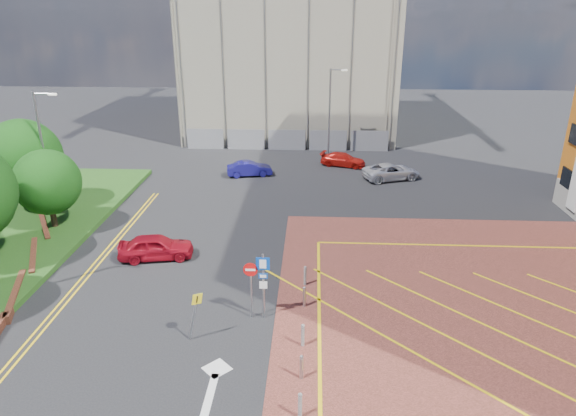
# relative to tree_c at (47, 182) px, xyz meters

# --- Properties ---
(ground) EXTENTS (140.00, 140.00, 0.00)m
(ground) POSITION_rel_tree_c_xyz_m (13.50, -10.00, -3.19)
(ground) COLOR black
(ground) RESTS_ON ground
(retaining_wall) EXTENTS (6.06, 20.33, 0.40)m
(retaining_wall) POSITION_rel_tree_c_xyz_m (1.70, -8.00, -2.99)
(retaining_wall) COLOR brown
(retaining_wall) RESTS_ON ground
(tree_c) EXTENTS (4.00, 4.00, 4.90)m
(tree_c) POSITION_rel_tree_c_xyz_m (0.00, 0.00, 0.00)
(tree_c) COLOR #3D2B1C
(tree_c) RESTS_ON grass_bed
(tree_d) EXTENTS (5.00, 5.00, 6.08)m
(tree_d) POSITION_rel_tree_c_xyz_m (-3.00, 3.00, 0.68)
(tree_d) COLOR #3D2B1C
(tree_d) RESTS_ON grass_bed
(lamp_left_far) EXTENTS (1.53, 0.16, 8.00)m
(lamp_left_far) POSITION_rel_tree_c_xyz_m (-0.92, 2.00, 1.47)
(lamp_left_far) COLOR #9EA0A8
(lamp_left_far) RESTS_ON grass_bed
(lamp_back) EXTENTS (1.53, 0.16, 8.00)m
(lamp_back) POSITION_rel_tree_c_xyz_m (17.58, 18.00, 1.17)
(lamp_back) COLOR #9EA0A8
(lamp_back) RESTS_ON ground
(sign_cluster) EXTENTS (1.17, 0.12, 3.20)m
(sign_cluster) POSITION_rel_tree_c_xyz_m (13.80, -9.02, -1.24)
(sign_cluster) COLOR #9EA0A8
(sign_cluster) RESTS_ON ground
(warning_sign) EXTENTS (0.70, 0.41, 2.25)m
(warning_sign) POSITION_rel_tree_c_xyz_m (11.32, -10.79, -1.76)
(warning_sign) COLOR #9EA0A8
(warning_sign) RESTS_ON ground
(bollard_row) EXTENTS (0.14, 11.14, 0.90)m
(bollard_row) POSITION_rel_tree_c_xyz_m (15.80, -11.67, -2.72)
(bollard_row) COLOR #9EA0A8
(bollard_row) RESTS_ON forecourt
(construction_building) EXTENTS (21.20, 19.20, 22.00)m
(construction_building) POSITION_rel_tree_c_xyz_m (13.50, 30.00, 7.81)
(construction_building) COLOR #9E9781
(construction_building) RESTS_ON ground
(construction_fence) EXTENTS (21.60, 0.06, 2.00)m
(construction_fence) POSITION_rel_tree_c_xyz_m (14.50, 20.00, -2.19)
(construction_fence) COLOR gray
(construction_fence) RESTS_ON ground
(car_red_left) EXTENTS (4.32, 2.38, 1.39)m
(car_red_left) POSITION_rel_tree_c_xyz_m (7.46, -3.44, -2.50)
(car_red_left) COLOR #A50E1D
(car_red_left) RESTS_ON ground
(car_blue_back) EXTENTS (3.88, 2.05, 1.21)m
(car_blue_back) POSITION_rel_tree_c_xyz_m (10.85, 11.68, -2.59)
(car_blue_back) COLOR navy
(car_blue_back) RESTS_ON ground
(car_red_back) EXTENTS (4.23, 2.63, 1.14)m
(car_red_back) POSITION_rel_tree_c_xyz_m (18.73, 14.89, -2.62)
(car_red_back) COLOR red
(car_red_back) RESTS_ON ground
(car_silver_back) EXTENTS (5.10, 3.52, 1.29)m
(car_silver_back) POSITION_rel_tree_c_xyz_m (22.45, 11.36, -2.55)
(car_silver_back) COLOR silver
(car_silver_back) RESTS_ON ground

